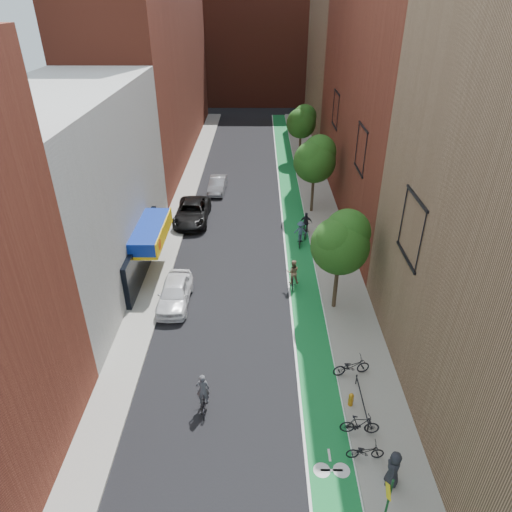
{
  "coord_description": "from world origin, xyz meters",
  "views": [
    {
      "loc": [
        1.0,
        -12.62,
        16.91
      ],
      "look_at": [
        0.81,
        13.73,
        1.5
      ],
      "focal_mm": 32.0,
      "sensor_mm": 36.0,
      "label": 1
    }
  ],
  "objects_px": {
    "cyclist_lane_near": "(293,276)",
    "cyclist_lane_mid": "(306,228)",
    "parked_car_black": "(192,212)",
    "pedestrian": "(394,469)",
    "cyclist_lane_far": "(300,235)",
    "cyclist_lead": "(203,398)",
    "fire_hydrant": "(351,399)",
    "parked_car_white": "(175,293)",
    "parked_car_silver": "(218,185)"
  },
  "relations": [
    {
      "from": "parked_car_black",
      "to": "parked_car_silver",
      "type": "height_order",
      "value": "parked_car_black"
    },
    {
      "from": "cyclist_lane_mid",
      "to": "fire_hydrant",
      "type": "relative_size",
      "value": 2.82
    },
    {
      "from": "cyclist_lane_mid",
      "to": "pedestrian",
      "type": "bearing_deg",
      "value": 103.74
    },
    {
      "from": "parked_car_silver",
      "to": "cyclist_lane_near",
      "type": "xyz_separation_m",
      "value": [
        6.2,
        -16.49,
        0.2
      ]
    },
    {
      "from": "parked_car_white",
      "to": "pedestrian",
      "type": "xyz_separation_m",
      "value": [
        10.39,
        -12.02,
        0.22
      ]
    },
    {
      "from": "parked_car_black",
      "to": "cyclist_lane_far",
      "type": "relative_size",
      "value": 3.06
    },
    {
      "from": "fire_hydrant",
      "to": "parked_car_black",
      "type": "bearing_deg",
      "value": 116.47
    },
    {
      "from": "cyclist_lead",
      "to": "cyclist_lane_near",
      "type": "relative_size",
      "value": 1.01
    },
    {
      "from": "cyclist_lane_far",
      "to": "parked_car_white",
      "type": "bearing_deg",
      "value": 51.74
    },
    {
      "from": "fire_hydrant",
      "to": "cyclist_lead",
      "type": "bearing_deg",
      "value": -178.8
    },
    {
      "from": "parked_car_white",
      "to": "cyclist_lane_near",
      "type": "height_order",
      "value": "cyclist_lane_near"
    },
    {
      "from": "parked_car_silver",
      "to": "cyclist_lane_mid",
      "type": "xyz_separation_m",
      "value": [
        7.7,
        -9.2,
        0.05
      ]
    },
    {
      "from": "cyclist_lead",
      "to": "cyclist_lane_far",
      "type": "height_order",
      "value": "cyclist_lead"
    },
    {
      "from": "parked_car_silver",
      "to": "cyclist_lane_near",
      "type": "relative_size",
      "value": 2.08
    },
    {
      "from": "parked_car_black",
      "to": "cyclist_lane_mid",
      "type": "bearing_deg",
      "value": -15.83
    },
    {
      "from": "parked_car_white",
      "to": "parked_car_black",
      "type": "xyz_separation_m",
      "value": [
        -0.42,
        11.74,
        0.03
      ]
    },
    {
      "from": "cyclist_lane_near",
      "to": "cyclist_lane_mid",
      "type": "xyz_separation_m",
      "value": [
        1.5,
        7.3,
        -0.15
      ]
    },
    {
      "from": "parked_car_white",
      "to": "parked_car_silver",
      "type": "bearing_deg",
      "value": 86.61
    },
    {
      "from": "parked_car_silver",
      "to": "pedestrian",
      "type": "relative_size",
      "value": 2.46
    },
    {
      "from": "cyclist_lane_far",
      "to": "fire_hydrant",
      "type": "relative_size",
      "value": 2.72
    },
    {
      "from": "fire_hydrant",
      "to": "pedestrian",
      "type": "bearing_deg",
      "value": -76.72
    },
    {
      "from": "cyclist_lane_mid",
      "to": "pedestrian",
      "type": "distance_m",
      "value": 21.16
    },
    {
      "from": "cyclist_lead",
      "to": "pedestrian",
      "type": "distance_m",
      "value": 8.61
    },
    {
      "from": "pedestrian",
      "to": "parked_car_silver",
      "type": "bearing_deg",
      "value": -146.14
    },
    {
      "from": "cyclist_lane_far",
      "to": "pedestrian",
      "type": "xyz_separation_m",
      "value": [
        2.06,
        -19.68,
        0.16
      ]
    },
    {
      "from": "parked_car_white",
      "to": "pedestrian",
      "type": "relative_size",
      "value": 2.68
    },
    {
      "from": "cyclist_lead",
      "to": "pedestrian",
      "type": "relative_size",
      "value": 1.2
    },
    {
      "from": "cyclist_lane_near",
      "to": "cyclist_lane_mid",
      "type": "distance_m",
      "value": 7.45
    },
    {
      "from": "parked_car_white",
      "to": "cyclist_lane_mid",
      "type": "height_order",
      "value": "cyclist_lane_mid"
    },
    {
      "from": "cyclist_lane_near",
      "to": "cyclist_lane_far",
      "type": "bearing_deg",
      "value": -99.95
    },
    {
      "from": "parked_car_black",
      "to": "cyclist_lane_mid",
      "type": "height_order",
      "value": "cyclist_lane_mid"
    },
    {
      "from": "parked_car_white",
      "to": "pedestrian",
      "type": "distance_m",
      "value": 15.89
    },
    {
      "from": "parked_car_white",
      "to": "cyclist_lane_far",
      "type": "xyz_separation_m",
      "value": [
        8.33,
        7.66,
        0.06
      ]
    },
    {
      "from": "cyclist_lane_mid",
      "to": "pedestrian",
      "type": "height_order",
      "value": "cyclist_lane_mid"
    },
    {
      "from": "parked_car_silver",
      "to": "cyclist_lane_far",
      "type": "relative_size",
      "value": 2.19
    },
    {
      "from": "cyclist_lane_near",
      "to": "fire_hydrant",
      "type": "xyz_separation_m",
      "value": [
        2.1,
        -9.93,
        -0.36
      ]
    },
    {
      "from": "parked_car_white",
      "to": "cyclist_lane_far",
      "type": "distance_m",
      "value": 11.32
    },
    {
      "from": "cyclist_lead",
      "to": "pedestrian",
      "type": "xyz_separation_m",
      "value": [
        7.75,
        -3.74,
        0.29
      ]
    },
    {
      "from": "parked_car_black",
      "to": "cyclist_lane_mid",
      "type": "distance_m",
      "value": 9.67
    },
    {
      "from": "cyclist_lead",
      "to": "parked_car_black",
      "type": "bearing_deg",
      "value": -87.3
    },
    {
      "from": "parked_car_white",
      "to": "cyclist_lead",
      "type": "distance_m",
      "value": 8.7
    },
    {
      "from": "parked_car_black",
      "to": "cyclist_lane_far",
      "type": "height_order",
      "value": "cyclist_lane_far"
    },
    {
      "from": "cyclist_lane_far",
      "to": "fire_hydrant",
      "type": "xyz_separation_m",
      "value": [
        1.14,
        -15.8,
        -0.32
      ]
    },
    {
      "from": "cyclist_lane_far",
      "to": "pedestrian",
      "type": "bearing_deg",
      "value": 105.13
    },
    {
      "from": "parked_car_silver",
      "to": "cyclist_lead",
      "type": "height_order",
      "value": "cyclist_lead"
    },
    {
      "from": "cyclist_lead",
      "to": "cyclist_lane_far",
      "type": "xyz_separation_m",
      "value": [
        5.69,
        15.94,
        0.13
      ]
    },
    {
      "from": "pedestrian",
      "to": "fire_hydrant",
      "type": "height_order",
      "value": "pedestrian"
    },
    {
      "from": "parked_car_black",
      "to": "cyclist_lane_mid",
      "type": "xyz_separation_m",
      "value": [
        9.3,
        -2.66,
        -0.08
      ]
    },
    {
      "from": "parked_car_white",
      "to": "fire_hydrant",
      "type": "height_order",
      "value": "parked_car_white"
    },
    {
      "from": "parked_car_white",
      "to": "cyclist_lead",
      "type": "xyz_separation_m",
      "value": [
        2.64,
        -8.28,
        -0.07
      ]
    }
  ]
}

